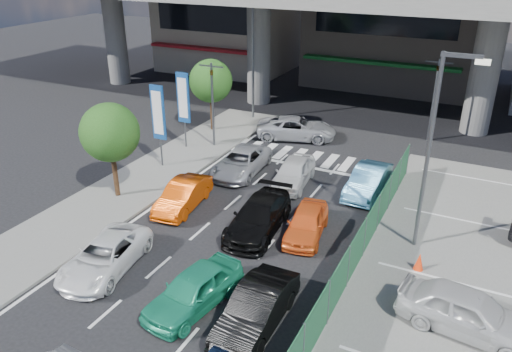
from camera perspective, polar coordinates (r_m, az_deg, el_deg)
The scene contains 24 objects.
ground at distance 19.24m, azimuth -7.15°, elevation -11.55°, with size 120.00×120.00×0.00m, color black.
sidewalk_left at distance 25.70m, azimuth -15.48°, elevation -2.20°, with size 4.00×30.00×0.12m, color slate.
fence_run at distance 17.63m, azimuth 9.50°, elevation -11.93°, with size 0.16×22.00×1.80m, color #1B502F, non-canonical shape.
building_west at distance 51.40m, azimuth -3.01°, elevation 19.40°, with size 12.00×10.90×13.00m.
traffic_light_left at distance 29.91m, azimuth -5.06°, elevation 10.40°, with size 1.60×1.24×5.20m.
traffic_light_right at distance 32.76m, azimuth 19.94°, elevation 10.30°, with size 1.60×1.24×5.20m.
street_lamp_right at distance 19.93m, azimuth 19.82°, elevation 4.04°, with size 1.65×0.22×8.00m.
street_lamp_left at distance 34.92m, azimuth -0.09°, elevation 13.99°, with size 1.65×0.22×8.00m.
signboard_near at distance 27.52m, azimuth -11.11°, elevation 6.85°, with size 0.80×0.14×4.70m.
signboard_far at distance 30.06m, azimuth -8.31°, elevation 8.58°, with size 0.80×0.14×4.70m.
tree_near at distance 24.42m, azimuth -16.36°, elevation 4.77°, with size 2.80×2.80×4.80m.
tree_far at distance 32.92m, azimuth -5.19°, elevation 10.75°, with size 2.80×2.80×4.80m.
sedan_white_mid_left at distance 20.06m, azimuth -16.89°, elevation -8.76°, with size 2.04×4.43×1.23m, color white.
taxi_teal_mid at distance 17.57m, azimuth -7.13°, elevation -12.77°, with size 1.63×4.05×1.38m, color #209E74.
hatch_black_mid_right at distance 16.67m, azimuth 0.04°, elevation -14.95°, with size 1.46×4.19×1.38m, color black.
taxi_orange_left at distance 23.77m, azimuth -8.33°, elevation -2.21°, with size 1.38×3.94×1.30m, color #CC4305.
sedan_black_mid at distance 21.65m, azimuth 0.30°, elevation -4.66°, with size 1.93×4.76×1.38m, color black.
taxi_orange_right at distance 21.43m, azimuth 5.80°, elevation -5.34°, with size 1.48×3.69×1.26m, color orange.
wagon_silver_front_left at distance 27.16m, azimuth -1.71°, elevation 1.60°, with size 2.12×4.60×1.28m, color #A1A3A8.
sedan_white_front_mid at distance 25.87m, azimuth 4.29°, elevation 0.43°, with size 1.63×4.05×1.38m, color silver.
kei_truck_front_right at distance 25.46m, azimuth 12.69°, elevation -0.57°, with size 1.46×4.19×1.38m, color #4A8DBB.
crossing_wagon_silver at distance 32.22m, azimuth 4.64°, elevation 5.46°, with size 2.32×5.03×1.40m, color #9C9EA4.
parked_sedan_white at distance 17.70m, azimuth 23.06°, elevation -14.10°, with size 1.76×4.38×1.49m, color silver.
traffic_cone at distance 20.24m, azimuth 18.14°, elevation -9.28°, with size 0.37×0.37×0.72m, color red.
Camera 1 is at (8.90, -12.73, 11.36)m, focal length 35.00 mm.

